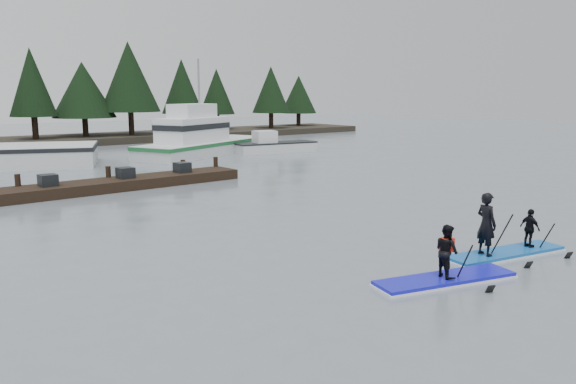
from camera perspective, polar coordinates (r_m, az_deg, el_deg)
ground at (r=15.14m, az=14.24°, el=-7.24°), size 160.00×160.00×0.00m
far_shore at (r=52.22m, az=-25.20°, el=4.58°), size 70.00×8.00×0.60m
treeline at (r=52.24m, az=-25.18°, el=4.25°), size 60.00×4.00×8.00m
fishing_boat_medium at (r=41.38m, az=-8.68°, el=4.53°), size 12.51×8.20×7.56m
skiff at (r=42.53m, az=-1.25°, el=4.58°), size 6.45×2.80×0.73m
floating_dock at (r=26.80m, az=-19.06°, el=0.53°), size 14.48×2.46×0.48m
buoy_c at (r=42.52m, az=-4.60°, el=4.06°), size 0.60×0.60×0.60m
paddleboard_solo at (r=13.84m, az=15.75°, el=-7.19°), size 3.66×1.76×1.84m
paddleboard_duo at (r=16.40m, az=20.94°, el=-4.28°), size 3.81×1.62×2.34m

